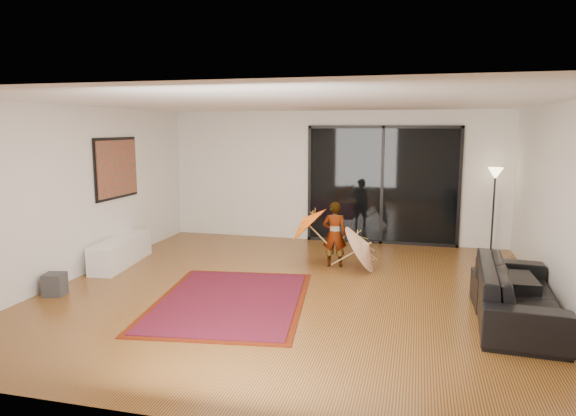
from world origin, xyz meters
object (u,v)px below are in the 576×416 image
(ottoman, at_px, (503,292))
(child, at_px, (335,234))
(media_console, at_px, (121,251))
(sofa, at_px, (517,292))

(ottoman, height_order, child, child)
(ottoman, distance_m, child, 2.92)
(media_console, xyz_separation_m, ottoman, (6.10, -0.67, -0.02))
(sofa, height_order, child, child)
(sofa, distance_m, child, 3.20)
(child, bearing_deg, media_console, 6.64)
(media_console, distance_m, sofa, 6.29)
(ottoman, bearing_deg, media_console, 173.73)
(sofa, bearing_deg, child, 58.21)
(child, bearing_deg, sofa, 138.45)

